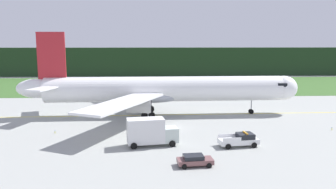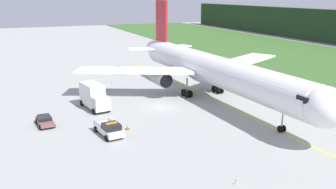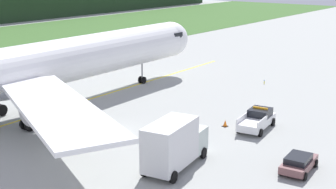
# 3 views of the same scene
# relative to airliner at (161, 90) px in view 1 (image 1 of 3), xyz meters

# --- Properties ---
(ground) EXTENTS (320.00, 320.00, 0.00)m
(ground) POSITION_rel_airliner_xyz_m (1.59, -9.70, -5.01)
(ground) COLOR #9A9D98
(grass_verge) EXTENTS (320.00, 47.14, 0.04)m
(grass_verge) POSITION_rel_airliner_xyz_m (1.59, 45.12, -4.99)
(grass_verge) COLOR #386028
(grass_verge) RESTS_ON ground
(distant_tree_line) EXTENTS (288.00, 4.27, 11.76)m
(distant_tree_line) POSITION_rel_airliner_xyz_m (1.59, 76.37, 0.87)
(distant_tree_line) COLOR #1F351E
(distant_tree_line) RESTS_ON ground
(taxiway_centerline_main) EXTENTS (72.60, 2.11, 0.01)m
(taxiway_centerline_main) POSITION_rel_airliner_xyz_m (0.80, 0.02, -5.01)
(taxiway_centerline_main) COLOR yellow
(taxiway_centerline_main) RESTS_ON ground
(airliner) EXTENTS (54.36, 42.44, 15.98)m
(airliner) POSITION_rel_airliner_xyz_m (0.00, 0.00, 0.00)
(airliner) COLOR white
(airliner) RESTS_ON ground
(ops_pickup_truck) EXTENTS (5.62, 2.92, 1.94)m
(ops_pickup_truck) POSITION_rel_airliner_xyz_m (10.43, -20.29, -4.11)
(ops_pickup_truck) COLOR white
(ops_pickup_truck) RESTS_ON ground
(catering_truck) EXTENTS (7.24, 3.59, 4.00)m
(catering_truck) POSITION_rel_airliner_xyz_m (-1.84, -19.48, -3.02)
(catering_truck) COLOR silver
(catering_truck) RESTS_ON ground
(staff_car) EXTENTS (4.24, 2.34, 1.30)m
(staff_car) POSITION_rel_airliner_xyz_m (3.33, -27.36, -4.31)
(staff_car) COLOR brown
(staff_car) RESTS_ON ground
(apron_cone) EXTENTS (0.51, 0.51, 0.64)m
(apron_cone) POSITION_rel_airliner_xyz_m (9.16, -17.52, -4.70)
(apron_cone) COLOR black
(apron_cone) RESTS_ON ground
(taxiway_edge_light_east) EXTENTS (0.12, 0.12, 0.51)m
(taxiway_edge_light_east) POSITION_rel_airliner_xyz_m (27.47, -12.66, -4.74)
(taxiway_edge_light_east) COLOR yellow
(taxiway_edge_light_east) RESTS_ON ground
(taxiway_edge_light_west) EXTENTS (0.12, 0.12, 0.45)m
(taxiway_edge_light_west) POSITION_rel_airliner_xyz_m (-16.79, -12.66, -4.77)
(taxiway_edge_light_west) COLOR yellow
(taxiway_edge_light_west) RESTS_ON ground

